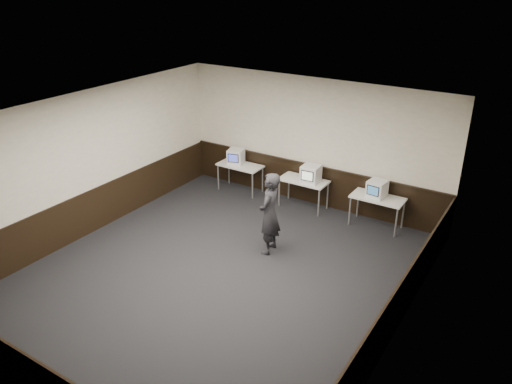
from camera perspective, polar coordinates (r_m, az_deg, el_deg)
floor at (r=10.00m, az=-4.36°, el=-9.40°), size 8.00×8.00×0.00m
ceiling at (r=8.64m, az=-5.04°, el=8.53°), size 8.00×8.00×0.00m
back_wall at (r=12.39m, az=6.50°, el=5.64°), size 7.00×0.00×7.00m
front_wall at (r=6.93m, az=-25.40°, el=-13.08°), size 7.00×0.00×7.00m
left_wall at (r=11.51m, az=-18.79°, el=2.98°), size 0.00×8.00×8.00m
right_wall at (r=7.84m, az=16.44°, el=-6.96°), size 0.00×8.00×8.00m
wainscot_back at (r=12.77m, az=6.23°, el=0.94°), size 6.98×0.04×1.00m
wainscot_left at (r=11.92m, az=-18.03°, el=-1.96°), size 0.04×7.98×1.00m
wainscot_right at (r=8.45m, az=15.41°, el=-13.33°), size 0.04×7.98×1.00m
wainscot_rail at (r=12.55m, az=6.29°, el=3.08°), size 6.98×0.06×0.04m
desk_left at (r=13.27m, az=-1.83°, el=2.85°), size 1.20×0.60×0.75m
desk_center at (r=12.38m, az=5.47°, el=1.11°), size 1.20×0.60×0.75m
desk_right at (r=11.73m, az=13.73°, el=-0.89°), size 1.20×0.60×0.75m
emac_left at (r=13.28m, az=-2.32°, el=4.09°), size 0.49×0.50×0.40m
emac_center at (r=12.17m, az=6.28°, el=2.10°), size 0.45×0.48×0.42m
emac_right at (r=11.65m, az=13.66°, el=0.38°), size 0.43×0.46×0.39m
person at (r=10.31m, az=1.55°, el=-2.47°), size 0.52×0.71×1.78m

